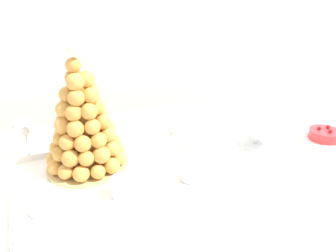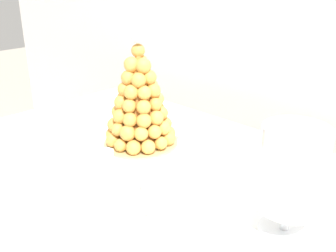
# 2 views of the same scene
# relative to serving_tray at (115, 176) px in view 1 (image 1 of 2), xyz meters

# --- Properties ---
(buffet_table) EXTENTS (1.75, 1.03, 0.77)m
(buffet_table) POSITION_rel_serving_tray_xyz_m (0.23, -0.04, -0.09)
(buffet_table) COLOR brown
(buffet_table) RESTS_ON ground_plane
(serving_tray) EXTENTS (0.53, 0.39, 0.02)m
(serving_tray) POSITION_rel_serving_tray_xyz_m (0.00, 0.00, 0.00)
(serving_tray) COLOR white
(serving_tray) RESTS_ON buffet_table
(croquembouche) EXTENTS (0.24, 0.24, 0.37)m
(croquembouche) POSITION_rel_serving_tray_xyz_m (-0.06, 0.08, 0.15)
(croquembouche) COLOR tan
(croquembouche) RESTS_ON serving_tray
(dessert_cup_left) EXTENTS (0.05, 0.05, 0.05)m
(dessert_cup_left) POSITION_rel_serving_tray_xyz_m (-0.20, -0.08, 0.02)
(dessert_cup_left) COLOR silver
(dessert_cup_left) RESTS_ON serving_tray
(dessert_cup_mid_left) EXTENTS (0.05, 0.05, 0.05)m
(dessert_cup_mid_left) POSITION_rel_serving_tray_xyz_m (-0.01, -0.10, 0.03)
(dessert_cup_mid_left) COLOR silver
(dessert_cup_mid_left) RESTS_ON serving_tray
(dessert_cup_centre) EXTENTS (0.06, 0.06, 0.05)m
(dessert_cup_centre) POSITION_rel_serving_tray_xyz_m (0.19, -0.10, 0.02)
(dessert_cup_centre) COLOR silver
(dessert_cup_centre) RESTS_ON serving_tray
(macaron_goblet) EXTENTS (0.14, 0.14, 0.26)m
(macaron_goblet) POSITION_rel_serving_tray_xyz_m (0.50, 0.01, 0.15)
(macaron_goblet) COLOR white
(macaron_goblet) RESTS_ON buffet_table
(fruit_tart_plate) EXTENTS (0.21, 0.21, 0.05)m
(fruit_tart_plate) POSITION_rel_serving_tray_xyz_m (0.74, -0.06, 0.01)
(fruit_tart_plate) COLOR white
(fruit_tart_plate) RESTS_ON buffet_table
(wine_glass) EXTENTS (0.07, 0.07, 0.14)m
(wine_glass) POSITION_rel_serving_tray_xyz_m (-0.22, 0.23, 0.09)
(wine_glass) COLOR silver
(wine_glass) RESTS_ON buffet_table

